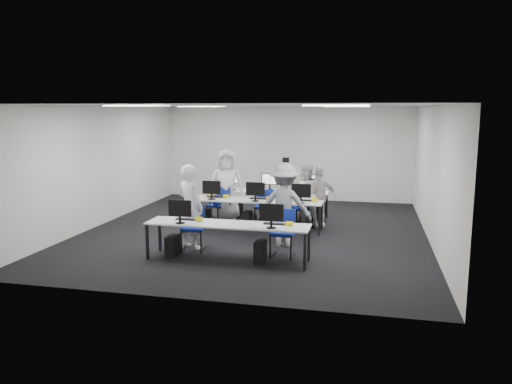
% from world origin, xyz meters
% --- Properties ---
extents(room, '(9.00, 9.02, 3.00)m').
position_xyz_m(room, '(0.00, 0.00, 1.50)').
color(room, black).
rests_on(room, ground).
extents(ceiling_panels, '(5.20, 4.60, 0.02)m').
position_xyz_m(ceiling_panels, '(0.00, 0.00, 2.98)').
color(ceiling_panels, white).
rests_on(ceiling_panels, room).
extents(desk_front, '(3.20, 0.70, 0.73)m').
position_xyz_m(desk_front, '(0.00, -2.40, 0.68)').
color(desk_front, silver).
rests_on(desk_front, ground).
extents(desk_mid, '(3.20, 0.70, 0.73)m').
position_xyz_m(desk_mid, '(0.00, 0.20, 0.68)').
color(desk_mid, silver).
rests_on(desk_mid, ground).
extents(desk_back, '(3.20, 0.70, 0.73)m').
position_xyz_m(desk_back, '(0.00, 1.60, 0.68)').
color(desk_back, silver).
rests_on(desk_back, ground).
extents(equipment_front, '(2.51, 0.41, 1.19)m').
position_xyz_m(equipment_front, '(-0.19, -2.42, 0.36)').
color(equipment_front, '#0B1E98').
rests_on(equipment_front, desk_front).
extents(equipment_mid, '(2.91, 0.41, 1.19)m').
position_xyz_m(equipment_mid, '(-0.19, 0.18, 0.36)').
color(equipment_mid, white).
rests_on(equipment_mid, desk_mid).
extents(equipment_back, '(2.91, 0.41, 1.19)m').
position_xyz_m(equipment_back, '(0.19, 1.62, 0.36)').
color(equipment_back, white).
rests_on(equipment_back, desk_back).
extents(chair_0, '(0.52, 0.55, 0.91)m').
position_xyz_m(chair_0, '(-0.89, -1.90, 0.29)').
color(chair_0, navy).
rests_on(chair_0, ground).
extents(chair_1, '(0.47, 0.51, 0.93)m').
position_xyz_m(chair_1, '(1.01, -1.90, 0.29)').
color(chair_1, navy).
rests_on(chair_1, ground).
extents(chair_2, '(0.51, 0.54, 0.81)m').
position_xyz_m(chair_2, '(-1.23, 0.85, 0.26)').
color(chair_2, navy).
rests_on(chair_2, ground).
extents(chair_3, '(0.45, 0.49, 0.85)m').
position_xyz_m(chair_3, '(0.03, 0.84, 0.27)').
color(chair_3, navy).
rests_on(chair_3, ground).
extents(chair_4, '(0.59, 0.61, 0.91)m').
position_xyz_m(chair_4, '(1.04, 0.76, 0.29)').
color(chair_4, navy).
rests_on(chair_4, ground).
extents(chair_5, '(0.51, 0.55, 0.94)m').
position_xyz_m(chair_5, '(-1.08, 0.94, 0.30)').
color(chair_5, navy).
rests_on(chair_5, ground).
extents(chair_6, '(0.46, 0.49, 0.87)m').
position_xyz_m(chair_6, '(0.11, 1.15, 0.27)').
color(chair_6, navy).
rests_on(chair_6, ground).
extents(chair_7, '(0.62, 0.64, 0.95)m').
position_xyz_m(chair_7, '(1.02, 1.06, 0.30)').
color(chair_7, navy).
rests_on(chair_7, ground).
extents(handbag, '(0.39, 0.28, 0.30)m').
position_xyz_m(handbag, '(-1.22, 0.34, 0.88)').
color(handbag, olive).
rests_on(handbag, desk_mid).
extents(student_0, '(0.77, 0.65, 1.79)m').
position_xyz_m(student_0, '(-1.00, -1.74, 0.89)').
color(student_0, silver).
rests_on(student_0, ground).
extents(student_1, '(0.92, 0.79, 1.63)m').
position_xyz_m(student_1, '(1.11, 0.68, 0.81)').
color(student_1, silver).
rests_on(student_1, ground).
extents(student_2, '(1.06, 0.85, 1.88)m').
position_xyz_m(student_2, '(-0.98, 0.92, 0.94)').
color(student_2, silver).
rests_on(student_2, ground).
extents(student_3, '(0.93, 0.45, 1.54)m').
position_xyz_m(student_3, '(1.41, 0.87, 0.77)').
color(student_3, silver).
rests_on(student_3, ground).
extents(photographer, '(1.18, 0.70, 1.79)m').
position_xyz_m(photographer, '(0.90, -1.16, 0.89)').
color(photographer, gray).
rests_on(photographer, ground).
extents(dslr_camera, '(0.15, 0.18, 0.10)m').
position_xyz_m(dslr_camera, '(0.90, -0.98, 1.85)').
color(dslr_camera, black).
rests_on(dslr_camera, photographer).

